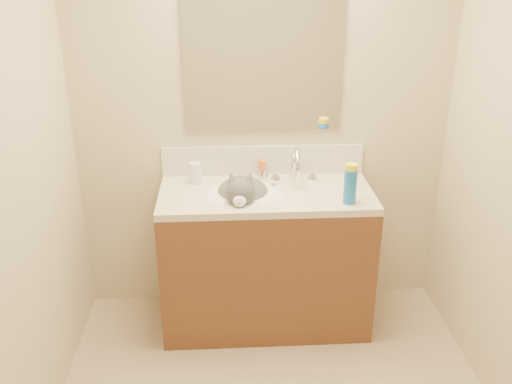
{
  "coord_description": "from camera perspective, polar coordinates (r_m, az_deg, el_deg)",
  "views": [
    {
      "loc": [
        -0.23,
        -1.95,
        2.13
      ],
      "look_at": [
        -0.06,
        0.92,
        0.88
      ],
      "focal_mm": 40.0,
      "sensor_mm": 36.0,
      "label": 1
    }
  ],
  "objects": [
    {
      "name": "counter_slab",
      "position": [
        3.21,
        1.02,
        -0.28
      ],
      "size": [
        1.2,
        0.55,
        0.04
      ],
      "primitive_type": "cube",
      "color": "beige",
      "rests_on": "vanity_cabinet"
    },
    {
      "name": "faucet",
      "position": [
        3.31,
        3.96,
        2.43
      ],
      "size": [
        0.28,
        0.2,
        0.21
      ],
      "color": "silver",
      "rests_on": "counter_slab"
    },
    {
      "name": "toothbrush_head",
      "position": [
        3.27,
        1.88,
        0.75
      ],
      "size": [
        0.03,
        0.03,
        0.02
      ],
      "primitive_type": "cube",
      "rotation": [
        0.0,
        0.0,
        0.33
      ],
      "color": "#6C88E7",
      "rests_on": "counter_slab"
    },
    {
      "name": "spray_can",
      "position": [
        3.06,
        9.39,
        0.56
      ],
      "size": [
        0.08,
        0.08,
        0.19
      ],
      "primitive_type": "cylinder",
      "rotation": [
        0.0,
        0.0,
        0.24
      ],
      "color": "blue",
      "rests_on": "counter_slab"
    },
    {
      "name": "pill_label",
      "position": [
        3.32,
        -6.09,
        1.67
      ],
      "size": [
        0.07,
        0.07,
        0.04
      ],
      "primitive_type": "cylinder",
      "rotation": [
        0.0,
        0.0,
        -0.17
      ],
      "color": "orange",
      "rests_on": "pill_bottle"
    },
    {
      "name": "spray_cap",
      "position": [
        3.02,
        9.52,
        2.4
      ],
      "size": [
        0.08,
        0.08,
        0.04
      ],
      "primitive_type": "cylinder",
      "rotation": [
        0.0,
        0.0,
        0.24
      ],
      "color": "yellow",
      "rests_on": "spray_can"
    },
    {
      "name": "vanity_cabinet",
      "position": [
        3.4,
        0.97,
        -6.92
      ],
      "size": [
        1.2,
        0.55,
        0.82
      ],
      "primitive_type": "cube",
      "color": "brown",
      "rests_on": "ground"
    },
    {
      "name": "backsplash",
      "position": [
        3.41,
        0.7,
        3.2
      ],
      "size": [
        1.2,
        0.02,
        0.18
      ],
      "primitive_type": "cube",
      "color": "silver",
      "rests_on": "counter_slab"
    },
    {
      "name": "mirror",
      "position": [
        3.25,
        0.75,
        13.0
      ],
      "size": [
        0.9,
        0.02,
        0.8
      ],
      "primitive_type": "cube",
      "color": "white",
      "rests_on": "room_shell"
    },
    {
      "name": "pill_bottle",
      "position": [
        3.31,
        -6.1,
        1.92
      ],
      "size": [
        0.08,
        0.08,
        0.12
      ],
      "primitive_type": "cylinder",
      "rotation": [
        0.0,
        0.0,
        -0.17
      ],
      "color": "silver",
      "rests_on": "counter_slab"
    },
    {
      "name": "basin",
      "position": [
        3.19,
        -1.1,
        -1.36
      ],
      "size": [
        0.45,
        0.36,
        0.14
      ],
      "primitive_type": "ellipsoid",
      "color": "white",
      "rests_on": "vanity_cabinet"
    },
    {
      "name": "cat",
      "position": [
        3.19,
        -1.33,
        -0.45
      ],
      "size": [
        0.35,
        0.44,
        0.33
      ],
      "rotation": [
        0.0,
        0.0,
        -0.11
      ],
      "color": "#49474A",
      "rests_on": "basin"
    },
    {
      "name": "silver_jar",
      "position": [
        3.37,
        0.74,
        1.86
      ],
      "size": [
        0.05,
        0.05,
        0.06
      ],
      "primitive_type": "cylinder",
      "rotation": [
        0.0,
        0.0,
        0.04
      ],
      "color": "#B7B7BC",
      "rests_on": "counter_slab"
    },
    {
      "name": "amber_bottle",
      "position": [
        3.38,
        0.63,
        2.35
      ],
      "size": [
        0.05,
        0.05,
        0.11
      ],
      "primitive_type": "cylinder",
      "rotation": [
        0.0,
        0.0,
        -0.32
      ],
      "color": "orange",
      "rests_on": "counter_slab"
    },
    {
      "name": "toothbrush",
      "position": [
        3.27,
        1.88,
        0.7
      ],
      "size": [
        0.06,
        0.14,
        0.01
      ],
      "primitive_type": "cube",
      "rotation": [
        0.0,
        0.0,
        0.33
      ],
      "color": "silver",
      "rests_on": "counter_slab"
    },
    {
      "name": "room_shell",
      "position": [
        2.07,
        3.2,
        5.29
      ],
      "size": [
        2.24,
        2.54,
        2.52
      ],
      "color": "#C2B290",
      "rests_on": "ground"
    }
  ]
}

